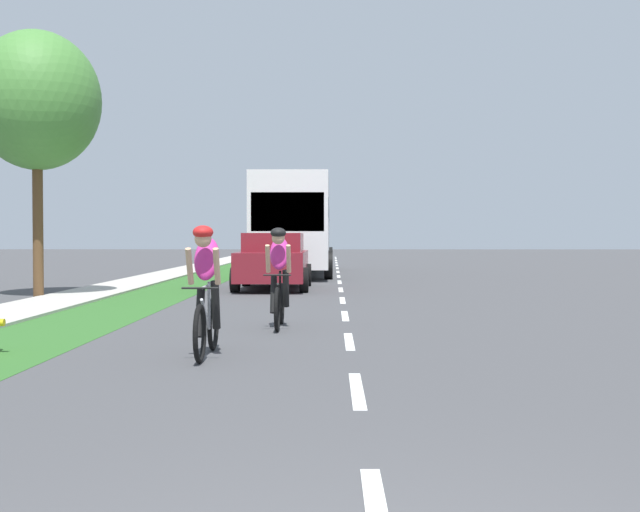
{
  "coord_description": "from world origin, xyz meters",
  "views": [
    {
      "loc": [
        -0.24,
        -2.87,
        1.47
      ],
      "look_at": [
        -0.51,
        15.93,
        0.98
      ],
      "focal_mm": 45.51,
      "sensor_mm": 36.0,
      "label": 1
    }
  ],
  "objects_px": {
    "sedan_maroon": "(273,261)",
    "street_tree_near": "(37,101)",
    "bus_white": "(296,221)",
    "cyclist_lead": "(206,290)",
    "cyclist_trailing": "(279,277)"
  },
  "relations": [
    {
      "from": "cyclist_trailing",
      "to": "bus_white",
      "type": "height_order",
      "value": "bus_white"
    },
    {
      "from": "cyclist_trailing",
      "to": "street_tree_near",
      "type": "height_order",
      "value": "street_tree_near"
    },
    {
      "from": "sedan_maroon",
      "to": "street_tree_near",
      "type": "xyz_separation_m",
      "value": [
        -5.3,
        -3.07,
        3.82
      ]
    },
    {
      "from": "sedan_maroon",
      "to": "bus_white",
      "type": "xyz_separation_m",
      "value": [
        0.22,
        8.67,
        1.21
      ]
    },
    {
      "from": "cyclist_lead",
      "to": "street_tree_near",
      "type": "bearing_deg",
      "value": 120.32
    },
    {
      "from": "bus_white",
      "to": "street_tree_near",
      "type": "bearing_deg",
      "value": -115.23
    },
    {
      "from": "cyclist_lead",
      "to": "street_tree_near",
      "type": "height_order",
      "value": "street_tree_near"
    },
    {
      "from": "cyclist_lead",
      "to": "bus_white",
      "type": "xyz_separation_m",
      "value": [
        0.14,
        20.94,
        1.17
      ]
    },
    {
      "from": "street_tree_near",
      "to": "cyclist_trailing",
      "type": "bearing_deg",
      "value": -45.58
    },
    {
      "from": "cyclist_lead",
      "to": "cyclist_trailing",
      "type": "height_order",
      "value": "same"
    },
    {
      "from": "sedan_maroon",
      "to": "street_tree_near",
      "type": "relative_size",
      "value": 0.69
    },
    {
      "from": "street_tree_near",
      "to": "bus_white",
      "type": "bearing_deg",
      "value": 64.77
    },
    {
      "from": "sedan_maroon",
      "to": "bus_white",
      "type": "distance_m",
      "value": 8.75
    },
    {
      "from": "cyclist_lead",
      "to": "sedan_maroon",
      "type": "height_order",
      "value": "cyclist_lead"
    },
    {
      "from": "cyclist_lead",
      "to": "street_tree_near",
      "type": "xyz_separation_m",
      "value": [
        -5.38,
        9.21,
        3.78
      ]
    }
  ]
}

